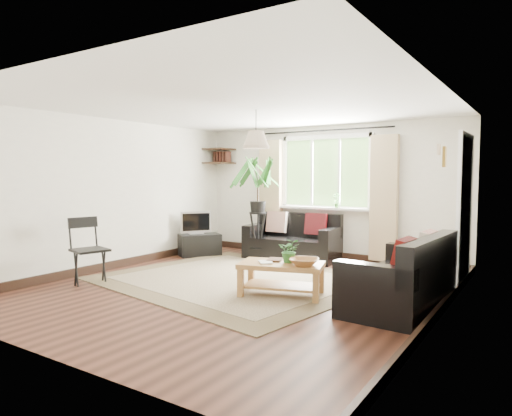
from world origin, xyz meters
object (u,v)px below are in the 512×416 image
Objects in this scene: coffee_table at (282,279)px; tv_stand at (200,245)px; folding_chair at (90,251)px; sofa_right at (400,273)px; sofa_back at (292,238)px; palm_stand at (258,208)px.

coffee_table is 1.37× the size of tv_stand.
sofa_right is at bearing -58.23° from folding_chair.
sofa_right is at bearing -43.76° from sofa_back.
sofa_back is at bearing -125.27° from sofa_right.
palm_stand reaches higher than tv_stand.
sofa_right is 1.84× the size of folding_chair.
palm_stand reaches higher than coffee_table.
folding_chair reaches higher than sofa_right.
tv_stand is at bearing 148.44° from coffee_table.
palm_stand is (1.13, 0.26, 0.72)m from tv_stand.
sofa_back is 3.17m from sofa_right.
coffee_table is 2.59m from palm_stand.
folding_chair is at bearing -118.86° from sofa_back.
coffee_table is at bearing -50.56° from palm_stand.
palm_stand is (-0.49, -0.38, 0.53)m from sofa_back.
palm_stand is 2.00× the size of folding_chair.
folding_chair is (-2.53, -0.90, 0.25)m from coffee_table.
sofa_right reaches higher than tv_stand.
sofa_right is 0.92× the size of palm_stand.
palm_stand is at bearing 129.44° from coffee_table.
sofa_back is at bearing 37.27° from palm_stand.
tv_stand is at bearing -104.66° from sofa_right.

